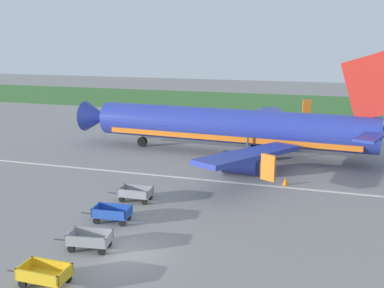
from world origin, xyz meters
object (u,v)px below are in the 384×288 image
(airplane, at_px, (239,127))
(baggage_cart_third_in_row, at_px, (112,213))
(baggage_cart_nearest, at_px, (45,274))
(baggage_cart_fourth_in_row, at_px, (136,193))
(traffic_cone_near_plane, at_px, (285,181))
(baggage_cart_second_in_row, at_px, (90,240))

(airplane, xyz_separation_m, baggage_cart_third_in_row, (-5.12, -19.70, -2.45))
(airplane, relative_size, baggage_cart_third_in_row, 10.47)
(baggage_cart_third_in_row, bearing_deg, baggage_cart_nearest, -87.81)
(baggage_cart_fourth_in_row, height_order, traffic_cone_near_plane, baggage_cart_fourth_in_row)
(baggage_cart_third_in_row, bearing_deg, baggage_cart_second_in_row, -82.17)
(traffic_cone_near_plane, bearing_deg, baggage_cart_third_in_row, -134.16)
(airplane, xyz_separation_m, baggage_cart_fourth_in_row, (-5.16, -15.64, -2.45))
(baggage_cart_third_in_row, bearing_deg, baggage_cart_fourth_in_row, 90.53)
(baggage_cart_nearest, relative_size, baggage_cart_third_in_row, 0.99)
(baggage_cart_fourth_in_row, bearing_deg, baggage_cart_nearest, -88.37)
(airplane, distance_m, traffic_cone_near_plane, 10.63)
(baggage_cart_third_in_row, xyz_separation_m, baggage_cart_fourth_in_row, (-0.04, 4.06, 0.00))
(baggage_cart_second_in_row, bearing_deg, airplane, 79.06)
(baggage_cart_second_in_row, xyz_separation_m, baggage_cart_third_in_row, (-0.55, 3.97, 0.00))
(baggage_cart_second_in_row, xyz_separation_m, traffic_cone_near_plane, (10.29, 15.13, -0.26))
(baggage_cart_nearest, xyz_separation_m, traffic_cone_near_plane, (10.53, 19.21, -0.26))
(baggage_cart_fourth_in_row, bearing_deg, baggage_cart_third_in_row, -89.47)
(baggage_cart_third_in_row, xyz_separation_m, traffic_cone_near_plane, (10.84, 11.16, -0.26))
(airplane, relative_size, baggage_cart_nearest, 10.58)
(baggage_cart_nearest, xyz_separation_m, baggage_cart_third_in_row, (-0.31, 8.05, 0.00))
(airplane, distance_m, baggage_cart_fourth_in_row, 16.65)
(airplane, height_order, baggage_cart_fourth_in_row, airplane)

